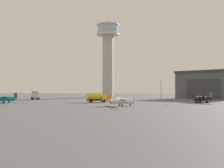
{
  "coord_description": "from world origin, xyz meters",
  "views": [
    {
      "loc": [
        -2.29,
        -65.81,
        4.08
      ],
      "look_at": [
        -0.3,
        30.11,
        5.92
      ],
      "focal_mm": 42.79,
      "sensor_mm": 36.0,
      "label": 1
    }
  ],
  "objects_px": {
    "airplane_black": "(203,98)",
    "airplane_white": "(121,101)",
    "light_post_east": "(161,87)",
    "traffic_cone_near_left": "(166,105)",
    "truck_fuel_tanker_yellow": "(96,97)",
    "control_tower": "(108,52)",
    "truck_box_silver": "(35,95)",
    "airplane_teal": "(6,98)"
  },
  "relations": [
    {
      "from": "light_post_east",
      "to": "truck_box_silver",
      "type": "bearing_deg",
      "value": -166.55
    },
    {
      "from": "truck_fuel_tanker_yellow",
      "to": "light_post_east",
      "type": "xyz_separation_m",
      "value": [
        27.25,
        35.69,
        3.23
      ]
    },
    {
      "from": "control_tower",
      "to": "truck_fuel_tanker_yellow",
      "type": "xyz_separation_m",
      "value": [
        -3.83,
        -52.27,
        -21.3
      ]
    },
    {
      "from": "control_tower",
      "to": "traffic_cone_near_left",
      "type": "height_order",
      "value": "control_tower"
    },
    {
      "from": "airplane_black",
      "to": "light_post_east",
      "type": "bearing_deg",
      "value": -114.17
    },
    {
      "from": "control_tower",
      "to": "truck_box_silver",
      "type": "height_order",
      "value": "control_tower"
    },
    {
      "from": "truck_box_silver",
      "to": "truck_fuel_tanker_yellow",
      "type": "distance_m",
      "value": 33.97
    },
    {
      "from": "truck_fuel_tanker_yellow",
      "to": "traffic_cone_near_left",
      "type": "bearing_deg",
      "value": -66.59
    },
    {
      "from": "control_tower",
      "to": "truck_fuel_tanker_yellow",
      "type": "distance_m",
      "value": 56.57
    },
    {
      "from": "control_tower",
      "to": "airplane_teal",
      "type": "bearing_deg",
      "value": -118.6
    },
    {
      "from": "control_tower",
      "to": "airplane_teal",
      "type": "relative_size",
      "value": 4.05
    },
    {
      "from": "traffic_cone_near_left",
      "to": "airplane_black",
      "type": "bearing_deg",
      "value": 48.63
    },
    {
      "from": "truck_box_silver",
      "to": "traffic_cone_near_left",
      "type": "bearing_deg",
      "value": 26.55
    },
    {
      "from": "airplane_white",
      "to": "truck_fuel_tanker_yellow",
      "type": "xyz_separation_m",
      "value": [
        -6.64,
        17.79,
        0.37
      ]
    },
    {
      "from": "airplane_black",
      "to": "truck_box_silver",
      "type": "distance_m",
      "value": 62.4
    },
    {
      "from": "control_tower",
      "to": "airplane_black",
      "type": "relative_size",
      "value": 3.98
    },
    {
      "from": "airplane_teal",
      "to": "light_post_east",
      "type": "relative_size",
      "value": 1.24
    },
    {
      "from": "airplane_black",
      "to": "traffic_cone_near_left",
      "type": "bearing_deg",
      "value": 17.89
    },
    {
      "from": "airplane_black",
      "to": "traffic_cone_near_left",
      "type": "relative_size",
      "value": 14.88
    },
    {
      "from": "airplane_black",
      "to": "airplane_teal",
      "type": "bearing_deg",
      "value": -31.09
    },
    {
      "from": "truck_box_silver",
      "to": "airplane_white",
      "type": "bearing_deg",
      "value": 19.96
    },
    {
      "from": "light_post_east",
      "to": "traffic_cone_near_left",
      "type": "bearing_deg",
      "value": -100.44
    },
    {
      "from": "truck_box_silver",
      "to": "airplane_teal",
      "type": "bearing_deg",
      "value": -20.68
    },
    {
      "from": "control_tower",
      "to": "traffic_cone_near_left",
      "type": "xyz_separation_m",
      "value": [
        13.16,
        -72.24,
        -22.59
      ]
    },
    {
      "from": "airplane_black",
      "to": "airplane_white",
      "type": "distance_m",
      "value": 29.01
    },
    {
      "from": "airplane_teal",
      "to": "airplane_white",
      "type": "xyz_separation_m",
      "value": [
        32.88,
        -14.91,
        -0.14
      ]
    },
    {
      "from": "traffic_cone_near_left",
      "to": "truck_box_silver",
      "type": "bearing_deg",
      "value": 134.02
    },
    {
      "from": "control_tower",
      "to": "truck_box_silver",
      "type": "relative_size",
      "value": 6.13
    },
    {
      "from": "airplane_teal",
      "to": "light_post_east",
      "type": "height_order",
      "value": "light_post_east"
    },
    {
      "from": "truck_fuel_tanker_yellow",
      "to": "light_post_east",
      "type": "relative_size",
      "value": 0.81
    },
    {
      "from": "airplane_black",
      "to": "truck_fuel_tanker_yellow",
      "type": "bearing_deg",
      "value": -36.55
    },
    {
      "from": "truck_fuel_tanker_yellow",
      "to": "truck_box_silver",
      "type": "bearing_deg",
      "value": 119.84
    },
    {
      "from": "traffic_cone_near_left",
      "to": "control_tower",
      "type": "bearing_deg",
      "value": 100.32
    },
    {
      "from": "control_tower",
      "to": "airplane_black",
      "type": "bearing_deg",
      "value": -63.31
    },
    {
      "from": "airplane_white",
      "to": "traffic_cone_near_left",
      "type": "bearing_deg",
      "value": -25.08
    },
    {
      "from": "airplane_black",
      "to": "light_post_east",
      "type": "relative_size",
      "value": 1.26
    },
    {
      "from": "control_tower",
      "to": "truck_box_silver",
      "type": "xyz_separation_m",
      "value": [
        -28.6,
        -29.03,
        -21.17
      ]
    },
    {
      "from": "airplane_white",
      "to": "control_tower",
      "type": "bearing_deg",
      "value": 79.1
    },
    {
      "from": "airplane_teal",
      "to": "truck_box_silver",
      "type": "distance_m",
      "value": 26.17
    },
    {
      "from": "control_tower",
      "to": "light_post_east",
      "type": "height_order",
      "value": "control_tower"
    },
    {
      "from": "airplane_white",
      "to": "traffic_cone_near_left",
      "type": "relative_size",
      "value": 13.35
    },
    {
      "from": "light_post_east",
      "to": "traffic_cone_near_left",
      "type": "distance_m",
      "value": 56.78
    }
  ]
}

